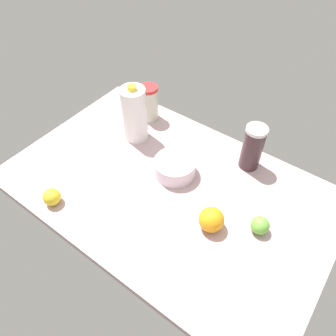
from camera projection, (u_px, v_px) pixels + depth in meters
countertop at (168, 189)px, 123.91cm from camera, size 120.00×76.00×3.00cm
shaker_bottle at (252, 147)px, 123.22cm from camera, size 8.04×8.04×19.00cm
tumbler_cup at (149, 103)px, 144.48cm from camera, size 8.17×8.17×16.35cm
milk_jug at (134, 114)px, 133.05cm from camera, size 10.20×10.20×25.45cm
mixing_bowl at (175, 167)px, 124.77cm from camera, size 15.87×15.87×6.72cm
orange_far_back at (211, 220)px, 107.57cm from camera, size 8.53×8.53×8.53cm
lemon_near_front at (52, 197)px, 115.36cm from camera, size 6.32×6.32×6.32cm
lime_by_jug at (260, 225)px, 107.44cm from camera, size 6.20×6.20×6.20cm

